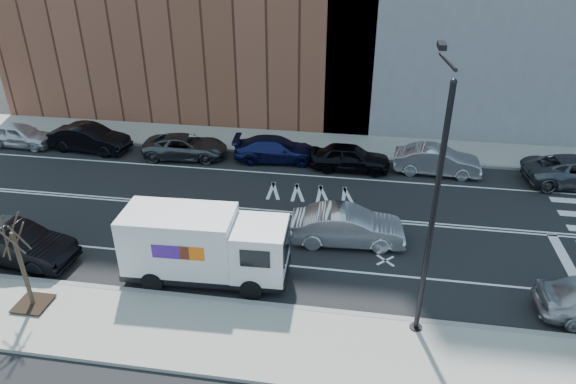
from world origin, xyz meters
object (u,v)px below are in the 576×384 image
(far_parked_a, at_px, (21,135))
(far_parked_b, at_px, (90,138))
(fedex_van, at_px, (204,245))
(driving_sedan, at_px, (347,226))

(far_parked_a, xyz_separation_m, far_parked_b, (4.71, 0.01, 0.07))
(far_parked_a, bearing_deg, far_parked_b, -86.78)
(far_parked_a, relative_size, far_parked_b, 0.88)
(fedex_van, distance_m, driving_sedan, 6.51)
(fedex_van, bearing_deg, far_parked_a, 141.95)
(far_parked_a, bearing_deg, driving_sedan, -107.33)
(far_parked_b, relative_size, driving_sedan, 0.99)
(fedex_van, bearing_deg, driving_sedan, 30.41)
(far_parked_b, bearing_deg, far_parked_a, 96.36)
(far_parked_b, height_order, driving_sedan, driving_sedan)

